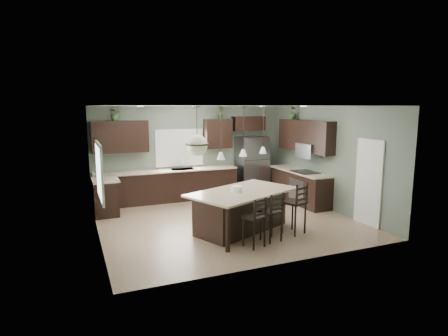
% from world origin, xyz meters
% --- Properties ---
extents(ground, '(6.00, 6.00, 0.00)m').
position_xyz_m(ground, '(0.00, 0.00, 0.00)').
color(ground, '#9E8466').
rests_on(ground, ground).
extents(pantry_door, '(0.04, 0.82, 2.04)m').
position_xyz_m(pantry_door, '(2.98, -1.55, 1.02)').
color(pantry_door, white).
rests_on(pantry_door, ground).
extents(window_back, '(1.35, 0.02, 1.00)m').
position_xyz_m(window_back, '(-0.40, 2.73, 1.55)').
color(window_back, white).
rests_on(window_back, room_shell).
extents(window_left, '(0.02, 1.10, 1.00)m').
position_xyz_m(window_left, '(-2.98, -0.80, 1.55)').
color(window_left, white).
rests_on(window_left, room_shell).
extents(left_return_cabs, '(0.60, 0.90, 0.90)m').
position_xyz_m(left_return_cabs, '(-2.70, 1.70, 0.45)').
color(left_return_cabs, black).
rests_on(left_return_cabs, ground).
extents(left_return_countertop, '(0.66, 0.96, 0.04)m').
position_xyz_m(left_return_countertop, '(-2.68, 1.70, 0.92)').
color(left_return_countertop, beige).
rests_on(left_return_countertop, left_return_cabs).
extents(back_lower_cabs, '(4.20, 0.60, 0.90)m').
position_xyz_m(back_lower_cabs, '(-0.85, 2.45, 0.45)').
color(back_lower_cabs, black).
rests_on(back_lower_cabs, ground).
extents(back_countertop, '(4.20, 0.66, 0.04)m').
position_xyz_m(back_countertop, '(-0.85, 2.43, 0.92)').
color(back_countertop, beige).
rests_on(back_countertop, back_lower_cabs).
extents(sink_inset, '(0.70, 0.45, 0.01)m').
position_xyz_m(sink_inset, '(-0.40, 2.43, 0.94)').
color(sink_inset, gray).
rests_on(sink_inset, back_countertop).
extents(faucet, '(0.02, 0.02, 0.28)m').
position_xyz_m(faucet, '(-0.40, 2.40, 1.08)').
color(faucet, silver).
rests_on(faucet, back_countertop).
extents(back_upper_left, '(1.55, 0.34, 0.90)m').
position_xyz_m(back_upper_left, '(-2.15, 2.58, 1.95)').
color(back_upper_left, black).
rests_on(back_upper_left, room_shell).
extents(back_upper_right, '(0.85, 0.34, 0.90)m').
position_xyz_m(back_upper_right, '(0.80, 2.58, 1.95)').
color(back_upper_right, black).
rests_on(back_upper_right, room_shell).
extents(fridge_header, '(1.05, 0.34, 0.45)m').
position_xyz_m(fridge_header, '(1.85, 2.58, 2.25)').
color(fridge_header, black).
rests_on(fridge_header, room_shell).
extents(right_lower_cabs, '(0.60, 2.35, 0.90)m').
position_xyz_m(right_lower_cabs, '(2.70, 0.87, 0.45)').
color(right_lower_cabs, black).
rests_on(right_lower_cabs, ground).
extents(right_countertop, '(0.66, 2.35, 0.04)m').
position_xyz_m(right_countertop, '(2.68, 0.87, 0.92)').
color(right_countertop, beige).
rests_on(right_countertop, right_lower_cabs).
extents(cooktop, '(0.58, 0.75, 0.02)m').
position_xyz_m(cooktop, '(2.68, 0.60, 0.94)').
color(cooktop, black).
rests_on(cooktop, right_countertop).
extents(wall_oven_front, '(0.01, 0.72, 0.60)m').
position_xyz_m(wall_oven_front, '(2.40, 0.60, 0.45)').
color(wall_oven_front, gray).
rests_on(wall_oven_front, right_lower_cabs).
extents(right_upper_cabs, '(0.34, 2.35, 0.90)m').
position_xyz_m(right_upper_cabs, '(2.83, 0.87, 1.95)').
color(right_upper_cabs, black).
rests_on(right_upper_cabs, room_shell).
extents(microwave, '(0.40, 0.75, 0.40)m').
position_xyz_m(microwave, '(2.78, 0.60, 1.55)').
color(microwave, gray).
rests_on(microwave, right_upper_cabs).
extents(refrigerator, '(0.90, 0.74, 1.85)m').
position_xyz_m(refrigerator, '(1.87, 2.35, 0.93)').
color(refrigerator, gray).
rests_on(refrigerator, ground).
extents(kitchen_island, '(2.77, 2.23, 0.92)m').
position_xyz_m(kitchen_island, '(0.04, -0.84, 0.46)').
color(kitchen_island, black).
rests_on(kitchen_island, ground).
extents(serving_dish, '(0.24, 0.24, 0.14)m').
position_xyz_m(serving_dish, '(-0.14, -0.92, 0.99)').
color(serving_dish, silver).
rests_on(serving_dish, kitchen_island).
extents(bar_stool_left, '(0.47, 0.47, 1.02)m').
position_xyz_m(bar_stool_left, '(-0.17, -1.83, 0.51)').
color(bar_stool_left, black).
rests_on(bar_stool_left, ground).
extents(bar_stool_center, '(0.45, 0.45, 1.04)m').
position_xyz_m(bar_stool_center, '(0.31, -1.66, 0.52)').
color(bar_stool_center, black).
rests_on(bar_stool_center, ground).
extents(bar_stool_right, '(0.55, 0.55, 1.16)m').
position_xyz_m(bar_stool_right, '(1.01, -1.44, 0.58)').
color(bar_stool_right, black).
rests_on(bar_stool_right, ground).
extents(pendant_left, '(0.17, 0.17, 1.10)m').
position_xyz_m(pendant_left, '(-0.60, -1.12, 2.25)').
color(pendant_left, white).
rests_on(pendant_left, room_shell).
extents(pendant_center, '(0.17, 0.17, 1.10)m').
position_xyz_m(pendant_center, '(0.04, -0.84, 2.25)').
color(pendant_center, silver).
rests_on(pendant_center, room_shell).
extents(pendant_right, '(0.17, 0.17, 1.10)m').
position_xyz_m(pendant_right, '(0.68, -0.56, 2.25)').
color(pendant_right, white).
rests_on(pendant_right, room_shell).
extents(chandelier, '(0.44, 0.44, 0.95)m').
position_xyz_m(chandelier, '(-1.21, -1.42, 2.32)').
color(chandelier, beige).
rests_on(chandelier, room_shell).
extents(plant_back_left, '(0.41, 0.36, 0.42)m').
position_xyz_m(plant_back_left, '(-2.25, 2.55, 2.61)').
color(plant_back_left, '#325625').
rests_on(plant_back_left, back_upper_left).
extents(plant_back_right, '(0.25, 0.23, 0.37)m').
position_xyz_m(plant_back_right, '(0.88, 2.55, 2.58)').
color(plant_back_right, '#2E4F22').
rests_on(plant_back_right, back_upper_right).
extents(plant_right_wall, '(0.29, 0.29, 0.41)m').
position_xyz_m(plant_right_wall, '(2.80, 1.52, 2.60)').
color(plant_right_wall, '#284B21').
rests_on(plant_right_wall, right_upper_cabs).
extents(room_shell, '(6.00, 6.00, 6.00)m').
position_xyz_m(room_shell, '(0.00, 0.00, 1.70)').
color(room_shell, slate).
rests_on(room_shell, ground).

